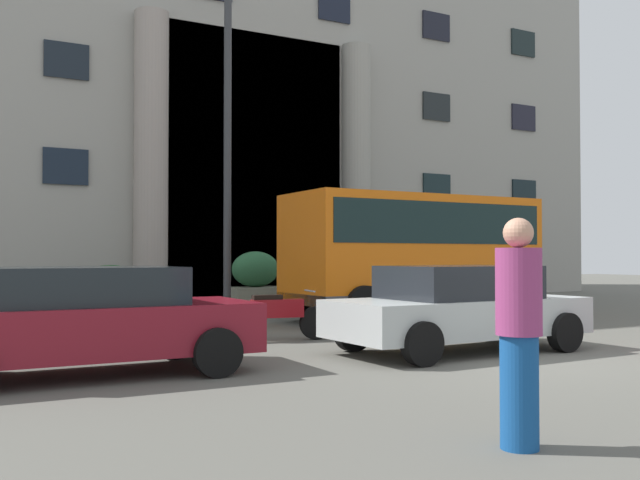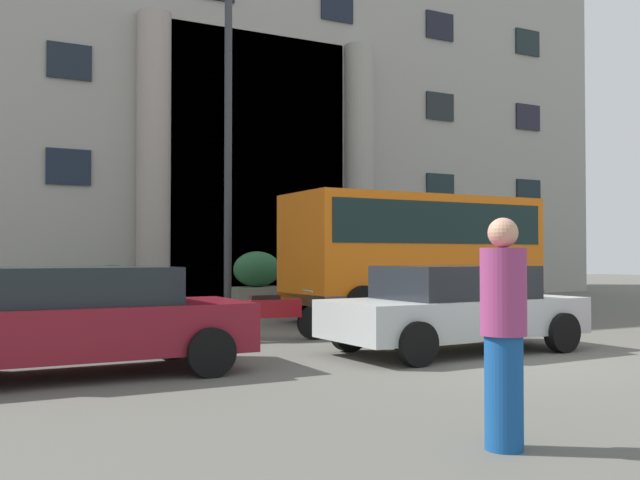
# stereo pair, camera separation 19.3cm
# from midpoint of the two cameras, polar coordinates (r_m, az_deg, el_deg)

# --- Properties ---
(ground_plane) EXTENTS (80.00, 64.00, 0.12)m
(ground_plane) POSITION_cam_midpoint_polar(r_m,az_deg,el_deg) (11.00, 14.89, -9.47)
(ground_plane) COLOR #5A5851
(office_building_facade) EXTENTS (32.99, 9.76, 18.43)m
(office_building_facade) POSITION_cam_midpoint_polar(r_m,az_deg,el_deg) (27.64, -11.42, 14.90)
(office_building_facade) COLOR #9D9A91
(office_building_facade) RESTS_ON ground_plane
(orange_minibus) EXTENTS (6.04, 2.62, 2.89)m
(orange_minibus) POSITION_cam_midpoint_polar(r_m,az_deg,el_deg) (16.64, 7.96, -0.58)
(orange_minibus) COLOR orange
(orange_minibus) RESTS_ON ground_plane
(bus_stop_sign) EXTENTS (0.44, 0.08, 2.61)m
(bus_stop_sign) POSITION_cam_midpoint_polar(r_m,az_deg,el_deg) (21.16, 16.92, -0.94)
(bus_stop_sign) COLOR #929E17
(bus_stop_sign) RESTS_ON ground_plane
(hedge_planter_entrance_left) EXTENTS (1.58, 0.98, 1.27)m
(hedge_planter_entrance_left) POSITION_cam_midpoint_polar(r_m,az_deg,el_deg) (19.23, -16.27, -3.92)
(hedge_planter_entrance_left) COLOR gray
(hedge_planter_entrance_left) RESTS_ON ground_plane
(hedge_planter_east) EXTENTS (1.44, 0.95, 1.63)m
(hedge_planter_east) POSITION_cam_midpoint_polar(r_m,az_deg,el_deg) (19.73, -4.86, -3.38)
(hedge_planter_east) COLOR slate
(hedge_planter_east) RESTS_ON ground_plane
(hedge_planter_far_east) EXTENTS (1.73, 0.70, 1.24)m
(hedge_planter_far_east) POSITION_cam_midpoint_polar(r_m,az_deg,el_deg) (22.11, 3.89, -3.65)
(hedge_planter_far_east) COLOR gray
(hedge_planter_far_east) RESTS_ON ground_plane
(hedge_planter_west) EXTENTS (1.77, 0.89, 1.67)m
(hedge_planter_west) POSITION_cam_midpoint_polar(r_m,az_deg,el_deg) (24.35, 11.45, -2.92)
(hedge_planter_west) COLOR #64635B
(hedge_planter_west) RESTS_ON ground_plane
(parked_estate_mid) EXTENTS (4.19, 1.98, 1.37)m
(parked_estate_mid) POSITION_cam_midpoint_polar(r_m,az_deg,el_deg) (9.39, -18.32, -6.13)
(parked_estate_mid) COLOR maroon
(parked_estate_mid) RESTS_ON ground_plane
(parked_sedan_second) EXTENTS (4.24, 2.07, 1.35)m
(parked_sedan_second) POSITION_cam_midpoint_polar(r_m,az_deg,el_deg) (11.29, 11.41, -5.40)
(parked_sedan_second) COLOR #B0B7B5
(parked_sedan_second) RESTS_ON ground_plane
(motorcycle_near_kerb) EXTENTS (2.00, 0.55, 0.89)m
(motorcycle_near_kerb) POSITION_cam_midpoint_polar(r_m,az_deg,el_deg) (11.52, -16.51, -6.49)
(motorcycle_near_kerb) COLOR black
(motorcycle_near_kerb) RESTS_ON ground_plane
(motorcycle_far_end) EXTENTS (2.04, 0.60, 0.89)m
(motorcycle_far_end) POSITION_cam_midpoint_polar(r_m,az_deg,el_deg) (12.48, -3.45, -6.13)
(motorcycle_far_end) COLOR black
(motorcycle_far_end) RESTS_ON ground_plane
(pedestrian_woman_dark_dress) EXTENTS (0.36, 0.36, 1.81)m
(pedestrian_woman_dark_dress) POSITION_cam_midpoint_polar(r_m,az_deg,el_deg) (5.74, 15.64, -7.17)
(pedestrian_woman_dark_dress) COLOR #14488A
(pedestrian_woman_dark_dress) RESTS_ON ground_plane
(lamppost_plaza_centre) EXTENTS (0.40, 0.40, 8.40)m
(lamppost_plaza_centre) POSITION_cam_midpoint_polar(r_m,az_deg,el_deg) (17.15, -7.16, 9.91)
(lamppost_plaza_centre) COLOR #333539
(lamppost_plaza_centre) RESTS_ON ground_plane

